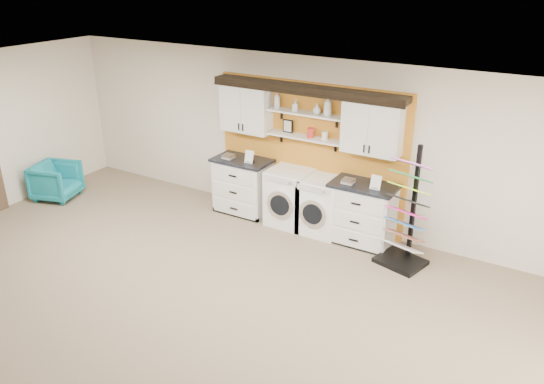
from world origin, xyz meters
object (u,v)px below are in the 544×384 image
Objects in this scene: sample_rack at (405,229)px; base_cabinet_left at (243,185)px; base_cabinet_right at (362,214)px; armchair at (56,181)px; dryer at (322,205)px; washer at (290,197)px.

base_cabinet_left is at bearing -170.71° from sample_rack.
armchair is (-5.63, -1.32, -0.16)m from base_cabinet_right.
sample_rack reaches higher than base_cabinet_right.
base_cabinet_left is 3.05m from sample_rack.
base_cabinet_right is 1.08× the size of dryer.
base_cabinet_left reaches higher than washer.
armchair is at bearing -163.07° from washer.
base_cabinet_right is 1.35× the size of armchair.
dryer is 5.10m from armchair.
dryer is at bearing -179.73° from base_cabinet_right.
base_cabinet_left is 0.56× the size of sample_rack.
dryer is 1.25× the size of armchair.
base_cabinet_right is at bearing 0.15° from washer.
base_cabinet_left reaches higher than dryer.
washer is 0.60m from dryer.
sample_rack reaches higher than dryer.
dryer is at bearing -176.34° from sample_rack.
sample_rack is at bearing -11.23° from dryer.
base_cabinet_left is 1.08× the size of dryer.
washer is at bearing -179.85° from base_cabinet_right.
base_cabinet_left is at bearing 180.00° from base_cabinet_right.
washer reaches higher than dryer.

